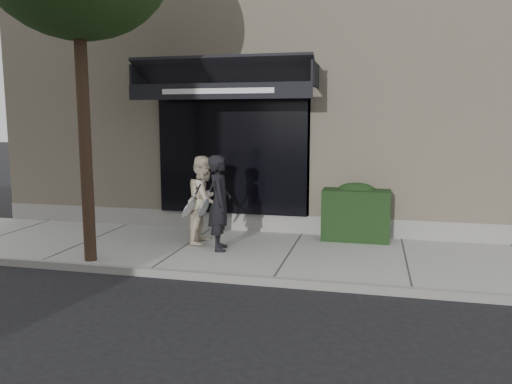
# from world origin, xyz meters

# --- Properties ---
(ground) EXTENTS (80.00, 80.00, 0.00)m
(ground) POSITION_xyz_m (0.00, 0.00, 0.00)
(ground) COLOR black
(ground) RESTS_ON ground
(sidewalk) EXTENTS (20.00, 3.00, 0.12)m
(sidewalk) POSITION_xyz_m (0.00, 0.00, 0.06)
(sidewalk) COLOR gray
(sidewalk) RESTS_ON ground
(curb) EXTENTS (20.00, 0.10, 0.14)m
(curb) POSITION_xyz_m (0.00, -1.55, 0.07)
(curb) COLOR gray
(curb) RESTS_ON ground
(building_facade) EXTENTS (14.30, 8.04, 5.64)m
(building_facade) POSITION_xyz_m (-0.01, 4.96, 2.74)
(building_facade) COLOR beige
(building_facade) RESTS_ON ground
(hedge) EXTENTS (1.30, 0.70, 1.14)m
(hedge) POSITION_xyz_m (1.10, 1.25, 0.66)
(hedge) COLOR black
(hedge) RESTS_ON sidewalk
(pedestrian_front) EXTENTS (0.85, 0.93, 1.73)m
(pedestrian_front) POSITION_xyz_m (-1.28, -0.13, 0.99)
(pedestrian_front) COLOR black
(pedestrian_front) RESTS_ON sidewalk
(pedestrian_back) EXTENTS (0.64, 0.88, 1.68)m
(pedestrian_back) POSITION_xyz_m (-1.72, 0.31, 0.96)
(pedestrian_back) COLOR beige
(pedestrian_back) RESTS_ON sidewalk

